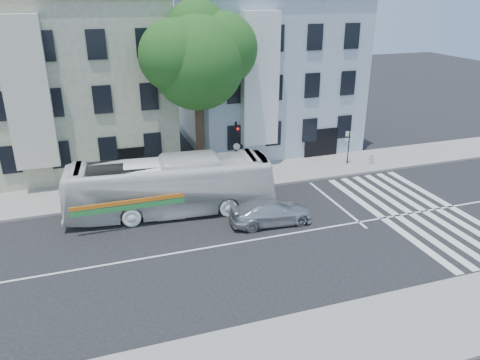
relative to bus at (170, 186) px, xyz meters
name	(u,v)px	position (x,y,z in m)	size (l,w,h in m)	color
ground	(244,242)	(2.74, -4.39, -1.58)	(120.00, 120.00, 0.00)	black
sidewalk_far	(203,182)	(2.74, 3.61, -1.50)	(80.00, 4.00, 0.15)	gray
sidewalk_near	(321,350)	(2.74, -12.39, -1.50)	(80.00, 4.00, 0.15)	gray
building_left	(77,84)	(-4.26, 10.61, 3.92)	(12.00, 10.00, 11.00)	gray
building_right	(266,73)	(9.74, 10.61, 3.92)	(12.00, 10.00, 11.00)	#9AADB8
street_tree	(197,57)	(2.80, 4.35, 6.26)	(7.30, 5.90, 11.10)	#2D2116
bus	(170,186)	(0.00, 0.00, 0.00)	(11.31, 2.65, 3.15)	white
sedan	(271,212)	(4.73, -2.95, -0.93)	(4.42, 1.80, 1.28)	silver
hedge	(144,190)	(-1.16, 2.41, -1.08)	(8.50, 0.84, 0.70)	#256420
traffic_signal	(236,145)	(4.74, 2.88, 1.02)	(0.40, 0.52, 4.01)	black
fire_hydrant	(372,158)	(14.71, 2.85, -1.01)	(0.45, 0.26, 0.80)	#B4B3AF
far_sign_pole	(349,142)	(13.13, 3.49, 0.17)	(0.44, 0.22, 2.51)	black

